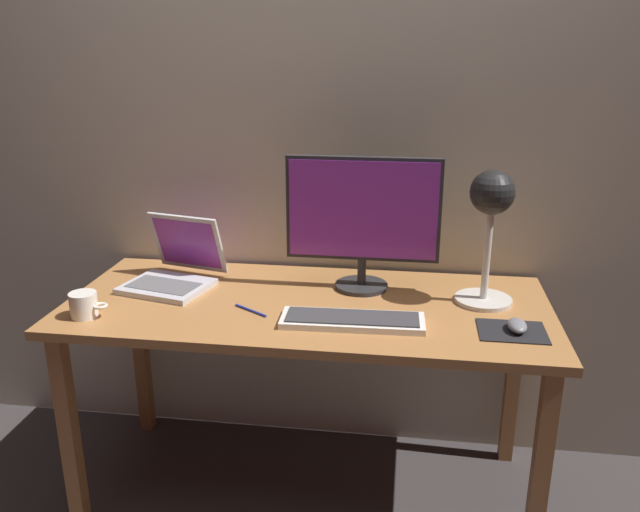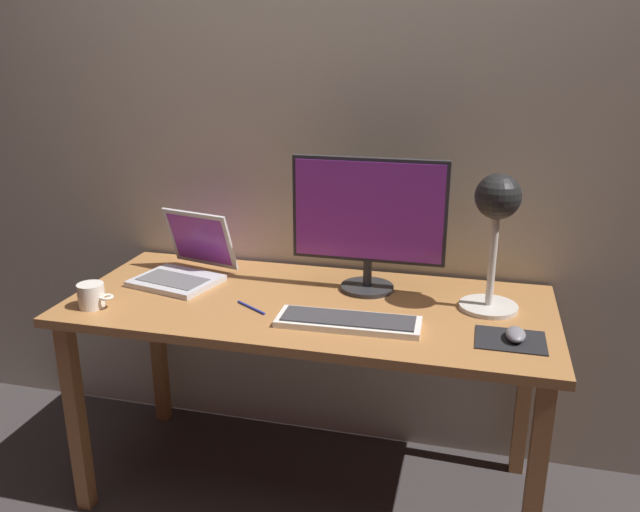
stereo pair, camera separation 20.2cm
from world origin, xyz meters
name	(u,v)px [view 2 (the right image)]	position (x,y,z in m)	size (l,w,h in m)	color
ground_plane	(310,487)	(0.00, 0.00, 0.00)	(4.80, 4.80, 0.00)	#383333
back_wall	(337,118)	(0.00, 0.40, 1.30)	(4.80, 0.06, 2.60)	#B2A893
desk	(309,323)	(0.00, 0.00, 0.66)	(1.60, 0.70, 0.74)	#A8703D
monitor	(369,217)	(0.17, 0.15, 1.00)	(0.52, 0.19, 0.46)	#28282B
keyboard_main	(348,321)	(0.17, -0.15, 0.75)	(0.44, 0.16, 0.03)	silver
laptop	(187,261)	(-0.49, 0.11, 0.81)	(0.34, 0.36, 0.24)	silver
desk_lamp	(496,216)	(0.58, 0.08, 1.05)	(0.19, 0.19, 0.44)	beige
mousepad	(510,340)	(0.64, -0.14, 0.74)	(0.20, 0.16, 0.00)	black
mouse	(516,334)	(0.66, -0.14, 0.76)	(0.06, 0.10, 0.03)	slate
coffee_mug	(92,296)	(-0.67, -0.22, 0.78)	(0.12, 0.09, 0.08)	white
pen	(251,307)	(-0.17, -0.11, 0.74)	(0.01, 0.01, 0.14)	#2633A5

